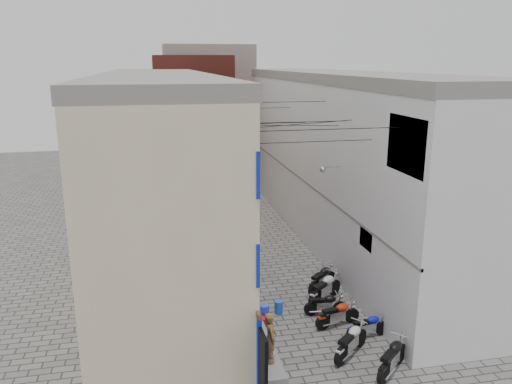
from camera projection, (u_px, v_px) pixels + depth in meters
ground at (338, 379)px, 15.46m from camera, size 90.00×90.00×0.00m
plinth at (218, 239)px, 27.33m from camera, size 0.90×26.00×0.25m
building_left at (160, 163)px, 25.60m from camera, size 5.10×27.00×9.00m
building_right at (343, 155)px, 27.61m from camera, size 5.94×26.00×9.00m
building_far_brick_left at (193, 119)px, 40.31m from camera, size 6.00×6.00×10.00m
building_far_brick_right at (249, 127)px, 43.45m from camera, size 5.00×6.00×8.00m
building_far_concrete at (209, 106)px, 46.26m from camera, size 8.00×5.00×11.00m
far_shopfront at (223, 171)px, 39.02m from camera, size 2.00×0.30×2.40m
overhead_wires at (280, 121)px, 20.89m from camera, size 5.80×13.02×1.32m
motorcycle_a at (393, 356)px, 15.64m from camera, size 1.97×1.84×1.19m
motorcycle_b at (351, 340)px, 16.56m from camera, size 1.97×1.80×1.18m
motorcycle_c at (368, 325)px, 17.66m from camera, size 1.75×0.73×0.98m
motorcycle_d at (338, 313)px, 18.43m from camera, size 1.92×0.95×1.07m
motorcycle_e at (325, 303)px, 19.27m from camera, size 1.73×0.72×0.97m
motorcycle_f at (325, 287)px, 20.35m from camera, size 2.12×1.85×1.25m
motorcycle_g at (322, 277)px, 21.34m from camera, size 1.97×1.82×1.18m
person_a at (270, 337)px, 15.75m from camera, size 0.43×0.63×1.70m
person_b at (238, 263)px, 21.87m from camera, size 0.65×0.78×1.42m
water_jug_near at (265, 312)px, 19.04m from camera, size 0.46×0.46×0.55m
water_jug_far at (279, 307)px, 19.43m from camera, size 0.41×0.41×0.52m
red_crate at (265, 321)px, 18.64m from camera, size 0.49×0.41×0.27m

